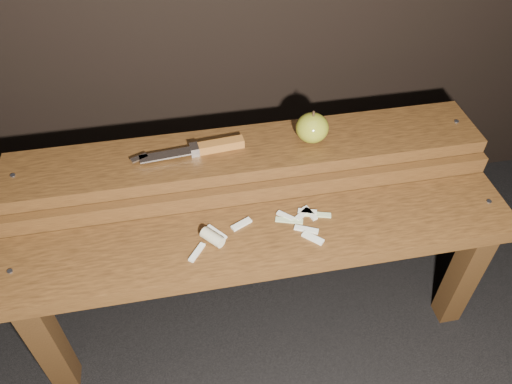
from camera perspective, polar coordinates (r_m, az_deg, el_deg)
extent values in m
plane|color=black|center=(1.52, 0.43, -13.68)|extent=(60.00, 60.00, 0.00)
cube|color=#3A220E|center=(1.35, -22.60, -15.69)|extent=(0.06, 0.06, 0.38)
cube|color=#3A220E|center=(1.47, 22.62, -8.74)|extent=(0.06, 0.06, 0.38)
cube|color=#4B2C12|center=(1.17, 1.01, -5.50)|extent=(1.20, 0.20, 0.04)
cylinder|color=slate|center=(1.21, -26.30, -8.12)|extent=(0.01, 0.01, 0.00)
cylinder|color=slate|center=(1.35, 25.09, -0.99)|extent=(0.01, 0.01, 0.00)
cube|color=#3A220E|center=(1.50, -21.92, -4.96)|extent=(0.06, 0.06, 0.46)
cube|color=#3A220E|center=(1.61, 18.30, 0.46)|extent=(0.06, 0.06, 0.46)
cube|color=#4B2C12|center=(1.21, -0.04, -0.17)|extent=(1.20, 0.02, 0.05)
cube|color=#4B2C12|center=(1.26, -0.93, 4.44)|extent=(1.20, 0.18, 0.04)
cylinder|color=slate|center=(1.30, -26.04, 1.71)|extent=(0.01, 0.01, 0.00)
cylinder|color=slate|center=(1.43, 21.94, 7.48)|extent=(0.01, 0.01, 0.00)
ellipsoid|color=olive|center=(1.26, 6.44, 7.30)|extent=(0.08, 0.08, 0.07)
cylinder|color=#382314|center=(1.23, 6.60, 8.88)|extent=(0.01, 0.01, 0.01)
cube|color=#995821|center=(1.24, -4.00, 5.37)|extent=(0.11, 0.04, 0.02)
cube|color=silver|center=(1.23, -7.04, 4.80)|extent=(0.02, 0.03, 0.02)
cube|color=silver|center=(1.23, -10.34, 4.17)|extent=(0.13, 0.04, 0.00)
cube|color=silver|center=(1.23, -13.21, 3.80)|extent=(0.04, 0.03, 0.00)
cube|color=beige|center=(1.15, -4.55, -4.63)|extent=(0.05, 0.05, 0.01)
cube|color=beige|center=(1.17, -1.68, -3.69)|extent=(0.05, 0.04, 0.01)
cube|color=beige|center=(1.19, 3.37, -2.74)|extent=(0.04, 0.04, 0.01)
cube|color=beige|center=(1.16, 5.78, -4.28)|extent=(0.06, 0.04, 0.01)
cube|color=beige|center=(1.15, 6.51, -5.24)|extent=(0.05, 0.05, 0.01)
cube|color=beige|center=(1.20, 5.89, -2.26)|extent=(0.05, 0.03, 0.01)
cube|color=beige|center=(1.19, 5.34, -2.54)|extent=(0.05, 0.04, 0.01)
cube|color=beige|center=(1.20, 6.18, -2.41)|extent=(0.03, 0.05, 0.01)
cube|color=beige|center=(1.12, -6.77, -6.86)|extent=(0.04, 0.05, 0.01)
cylinder|color=#C9BB8C|center=(1.13, -4.98, -5.19)|extent=(0.06, 0.06, 0.03)
cube|color=#BCC988|center=(1.18, 3.81, -3.26)|extent=(0.07, 0.03, 0.00)
cube|color=#BCC988|center=(1.20, 7.02, -2.57)|extent=(0.07, 0.03, 0.00)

